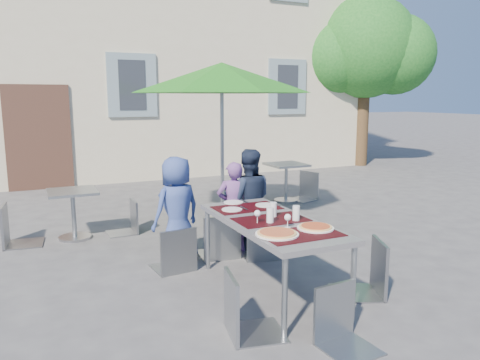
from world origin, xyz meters
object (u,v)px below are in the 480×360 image
pizza_near_left (277,233)px  chair_1 (220,209)px  chair_4 (370,234)px  bg_chair_l_0 (12,199)px  cafe_table_1 (286,176)px  bg_chair_l_1 (236,179)px  chair_5 (344,282)px  cafe_table_0 (73,207)px  chair_2 (262,213)px  bg_chair_r_1 (306,169)px  child_1 (234,207)px  bg_chair_r_0 (127,197)px  child_2 (248,199)px  child_0 (177,209)px  patio_umbrella (222,79)px  chair_3 (244,267)px  pizza_near_right (315,227)px  chair_0 (175,223)px  dining_table (271,225)px

pizza_near_left → chair_1: (0.13, 1.64, -0.15)m
chair_4 → bg_chair_l_0: (-3.22, 3.20, 0.01)m
cafe_table_1 → bg_chair_l_1: (-0.98, 0.08, 0.01)m
chair_5 → cafe_table_0: chair_5 is taller
chair_2 → cafe_table_1: bearing=54.5°
chair_2 → bg_chair_r_1: 3.50m
child_1 → chair_5: 2.45m
bg_chair_r_0 → chair_4: bearing=-61.2°
child_2 → cafe_table_0: size_ratio=1.89×
child_0 → pizza_near_left: bearing=84.4°
chair_4 → cafe_table_0: (-2.46, 3.17, -0.17)m
patio_umbrella → cafe_table_1: bearing=28.9°
chair_3 → chair_5: bearing=-35.8°
patio_umbrella → bg_chair_l_1: (0.69, 1.01, -1.71)m
chair_1 → chair_5: size_ratio=1.15×
pizza_near_left → chair_1: chair_1 is taller
chair_4 → chair_5: chair_4 is taller
bg_chair_l_0 → chair_2: bearing=-33.8°
cafe_table_1 → chair_4: bearing=-109.2°
pizza_near_right → child_2: 1.82m
child_0 → bg_chair_l_1: child_0 is taller
chair_3 → pizza_near_right: bearing=14.9°
cafe_table_1 → pizza_near_right: bearing=-117.0°
pizza_near_right → bg_chair_l_0: 4.11m
cafe_table_0 → bg_chair_r_0: size_ratio=0.76×
child_0 → chair_2: size_ratio=1.29×
cafe_table_0 → bg_chair_r_0: (0.73, -0.01, 0.08)m
pizza_near_left → pizza_near_right: same height
pizza_near_right → chair_2: chair_2 is taller
chair_0 → bg_chair_r_1: (3.39, 2.60, 0.03)m
pizza_near_left → chair_2: size_ratio=0.39×
dining_table → bg_chair_l_0: size_ratio=1.76×
bg_chair_r_0 → chair_0: bearing=-84.2°
child_2 → bg_chair_r_1: (2.29, 2.20, -0.05)m
chair_4 → chair_0: bearing=138.0°
chair_1 → patio_umbrella: bearing=66.2°
chair_5 → bg_chair_l_0: (-2.38, 3.89, 0.09)m
dining_table → child_0: 1.41m
chair_3 → bg_chair_l_1: bearing=66.4°
child_0 → chair_4: bearing=112.3°
child_2 → cafe_table_0: 2.44m
pizza_near_left → child_0: child_0 is taller
cafe_table_1 → bg_chair_r_1: bearing=1.1°
bg_chair_l_0 → cafe_table_1: bearing=9.8°
chair_5 → bg_chair_l_1: bearing=75.4°
child_0 → bg_chair_l_0: (-1.79, 1.46, -0.01)m
pizza_near_left → chair_1: 1.65m
bg_chair_l_0 → chair_0: bearing=-47.3°
chair_1 → chair_4: bearing=-59.9°
child_2 → chair_2: bearing=109.4°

